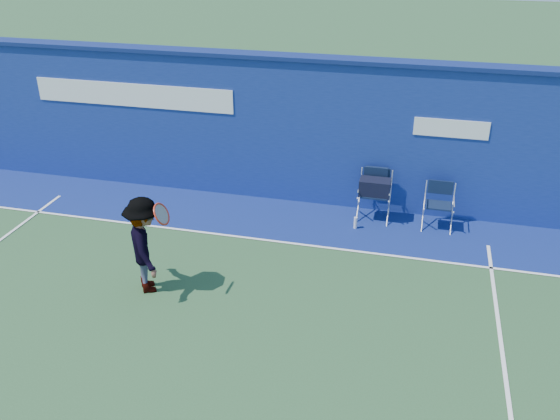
% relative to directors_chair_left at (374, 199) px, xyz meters
% --- Properties ---
extents(ground, '(80.00, 80.00, 0.00)m').
position_rel_directors_chair_left_xyz_m(ground, '(-2.28, -4.60, -0.44)').
color(ground, '#294E2B').
rests_on(ground, ground).
extents(stadium_wall, '(24.00, 0.50, 3.08)m').
position_rel_directors_chair_left_xyz_m(stadium_wall, '(-2.29, 0.60, 1.11)').
color(stadium_wall, navy).
rests_on(stadium_wall, ground).
extents(out_of_bounds_strip, '(24.00, 1.80, 0.01)m').
position_rel_directors_chair_left_xyz_m(out_of_bounds_strip, '(-2.28, -0.50, -0.43)').
color(out_of_bounds_strip, navy).
rests_on(out_of_bounds_strip, ground).
extents(court_lines, '(24.00, 12.00, 0.01)m').
position_rel_directors_chair_left_xyz_m(court_lines, '(-2.28, -4.00, -0.43)').
color(court_lines, white).
rests_on(court_lines, out_of_bounds_strip).
extents(directors_chair_left, '(0.61, 0.56, 1.03)m').
position_rel_directors_chair_left_xyz_m(directors_chair_left, '(0.00, 0.00, 0.00)').
color(directors_chair_left, silver).
rests_on(directors_chair_left, ground).
extents(directors_chair_right, '(0.55, 0.49, 0.91)m').
position_rel_directors_chair_left_xyz_m(directors_chair_right, '(1.26, -0.08, -0.15)').
color(directors_chair_right, silver).
rests_on(directors_chair_right, ground).
extents(water_bottle, '(0.07, 0.07, 0.24)m').
position_rel_directors_chair_left_xyz_m(water_bottle, '(-0.29, -0.50, -0.32)').
color(water_bottle, silver).
rests_on(water_bottle, ground).
extents(tennis_player, '(1.10, 1.22, 1.66)m').
position_rel_directors_chair_left_xyz_m(tennis_player, '(-3.33, -3.39, 0.39)').
color(tennis_player, '#EA4738').
rests_on(tennis_player, ground).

